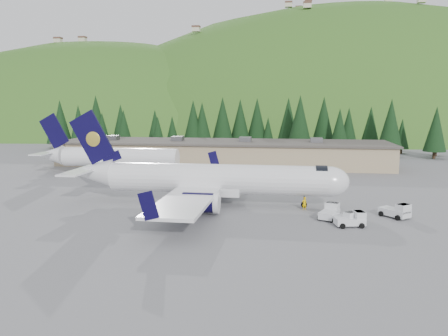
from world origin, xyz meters
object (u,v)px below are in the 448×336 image
(airliner, at_px, (209,180))
(baggage_tug_b, at_px, (397,211))
(second_airliner, at_px, (105,157))
(terminal_building, at_px, (222,153))
(baggage_tug_c, at_px, (330,212))
(ramp_worker, at_px, (304,203))
(baggage_tug_a, at_px, (352,220))
(baggage_tug_d, at_px, (345,218))

(airliner, distance_m, baggage_tug_b, 23.27)
(second_airliner, xyz_separation_m, terminal_building, (19.91, 16.00, -0.70))
(baggage_tug_c, distance_m, ramp_worker, 4.64)
(baggage_tug_a, distance_m, ramp_worker, 8.34)
(baggage_tug_d, bearing_deg, baggage_tug_b, 76.46)
(airliner, xyz_separation_m, baggage_tug_c, (15.13, -5.08, -2.53))
(second_airliner, height_order, baggage_tug_d, second_airliner)
(second_airliner, height_order, baggage_tug_a, second_airliner)
(terminal_building, relative_size, ramp_worker, 42.62)
(airliner, height_order, baggage_tug_b, airliner)
(baggage_tug_c, height_order, ramp_worker, baggage_tug_c)
(baggage_tug_a, bearing_deg, baggage_tug_c, 111.90)
(baggage_tug_d, bearing_deg, baggage_tug_a, -3.77)
(terminal_building, relative_size, baggage_tug_d, 23.13)
(baggage_tug_b, relative_size, baggage_tug_c, 1.00)
(baggage_tug_b, xyz_separation_m, ramp_worker, (-10.50, 2.37, 0.03))
(airliner, distance_m, ramp_worker, 12.65)
(ramp_worker, bearing_deg, airliner, -30.10)
(baggage_tug_a, bearing_deg, baggage_tug_d, 117.18)
(airliner, xyz_separation_m, ramp_worker, (12.32, -1.38, -2.47))
(ramp_worker, bearing_deg, baggage_tug_b, 143.54)
(second_airliner, height_order, terminal_building, second_airliner)
(baggage_tug_c, relative_size, terminal_building, 0.05)
(airliner, relative_size, baggage_tug_b, 10.22)
(terminal_building, bearing_deg, airliner, -84.11)
(second_airliner, bearing_deg, ramp_worker, -32.88)
(baggage_tug_a, xyz_separation_m, ramp_worker, (-4.88, 6.76, 0.08))
(airliner, distance_m, baggage_tug_a, 19.20)
(second_airliner, bearing_deg, baggage_tug_d, -35.99)
(baggage_tug_c, distance_m, baggage_tug_d, 2.66)
(baggage_tug_b, bearing_deg, terminal_building, 171.35)
(baggage_tug_b, height_order, ramp_worker, baggage_tug_b)
(baggage_tug_d, bearing_deg, second_airliner, -169.16)
(airliner, distance_m, baggage_tug_d, 18.28)
(baggage_tug_a, height_order, ramp_worker, baggage_tug_a)
(baggage_tug_b, relative_size, ramp_worker, 2.19)
(ramp_worker, bearing_deg, terminal_building, -91.31)
(airliner, bearing_deg, baggage_tug_b, -8.87)
(airliner, relative_size, ramp_worker, 22.36)
(ramp_worker, bearing_deg, baggage_tug_d, 101.58)
(second_airliner, relative_size, baggage_tug_a, 8.10)
(terminal_building, bearing_deg, ramp_worker, -67.58)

